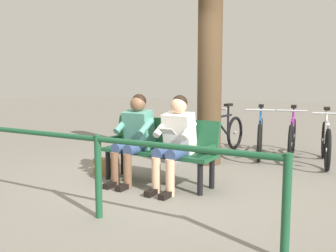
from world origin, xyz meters
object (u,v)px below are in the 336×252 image
(person_reading, at_px, (175,138))
(tree_trunk, at_px, (210,59))
(person_companion, at_px, (134,134))
(bench, at_px, (161,146))
(handbag, at_px, (104,166))
(bicycle_blue, at_px, (292,138))
(bicycle_red, at_px, (224,134))
(bicycle_purple, at_px, (326,143))
(litter_bin, at_px, (172,138))
(bicycle_silver, at_px, (260,137))

(person_reading, relative_size, tree_trunk, 0.35)
(person_reading, xyz_separation_m, person_companion, (0.64, -0.04, -0.00))
(bench, height_order, handbag, bench)
(person_companion, height_order, bicycle_blue, person_companion)
(bicycle_blue, height_order, bicycle_red, same)
(tree_trunk, xyz_separation_m, bicycle_blue, (-1.15, -1.10, -1.36))
(tree_trunk, xyz_separation_m, bicycle_purple, (-1.73, -0.84, -1.36))
(handbag, bearing_deg, bicycle_purple, -141.62)
(litter_bin, bearing_deg, tree_trunk, -163.62)
(litter_bin, xyz_separation_m, bicycle_red, (-0.53, -1.12, -0.05))
(person_companion, bearing_deg, bicycle_red, -96.00)
(bench, distance_m, bicycle_silver, 2.48)
(bicycle_silver, height_order, bicycle_red, same)
(bicycle_silver, relative_size, bicycle_red, 0.99)
(person_reading, height_order, bicycle_purple, person_reading)
(person_companion, xyz_separation_m, bicycle_blue, (-1.64, -2.61, -0.30))
(bicycle_purple, distance_m, bicycle_silver, 1.13)
(person_companion, height_order, litter_bin, person_companion)
(handbag, distance_m, tree_trunk, 2.39)
(person_reading, xyz_separation_m, bicycle_silver, (-0.46, -2.54, -0.31))
(bicycle_purple, relative_size, bicycle_red, 1.00)
(person_companion, bearing_deg, bicycle_blue, -118.51)
(person_companion, distance_m, bicycle_blue, 3.10)
(person_companion, xyz_separation_m, bicycle_purple, (-2.22, -2.36, -0.30))
(handbag, height_order, tree_trunk, tree_trunk)
(handbag, xyz_separation_m, bicycle_blue, (-2.25, -2.49, 0.24))
(handbag, relative_size, litter_bin, 0.37)
(bench, distance_m, handbag, 1.02)
(person_reading, bearing_deg, bench, -27.12)
(handbag, bearing_deg, bench, -178.61)
(person_reading, distance_m, bicycle_silver, 2.59)
(handbag, relative_size, bicycle_silver, 0.18)
(person_companion, xyz_separation_m, bicycle_silver, (-1.10, -2.50, -0.30))
(person_reading, relative_size, bicycle_blue, 0.72)
(person_companion, xyz_separation_m, handbag, (0.61, -0.12, -0.54))
(handbag, bearing_deg, person_companion, 168.77)
(bench, xyz_separation_m, person_companion, (0.33, 0.14, 0.16))
(litter_bin, distance_m, bicycle_purple, 2.55)
(person_companion, distance_m, bicycle_purple, 3.25)
(bicycle_purple, relative_size, bicycle_blue, 1.00)
(handbag, bearing_deg, bicycle_silver, -125.70)
(bench, relative_size, person_companion, 1.35)
(person_companion, relative_size, bicycle_red, 0.72)
(handbag, height_order, litter_bin, litter_bin)
(tree_trunk, bearing_deg, bicycle_blue, -136.43)
(bicycle_blue, bearing_deg, bench, -34.65)
(person_companion, height_order, bicycle_silver, person_companion)
(litter_bin, relative_size, bicycle_silver, 0.50)
(litter_bin, height_order, bicycle_blue, bicycle_blue)
(person_reading, height_order, tree_trunk, tree_trunk)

